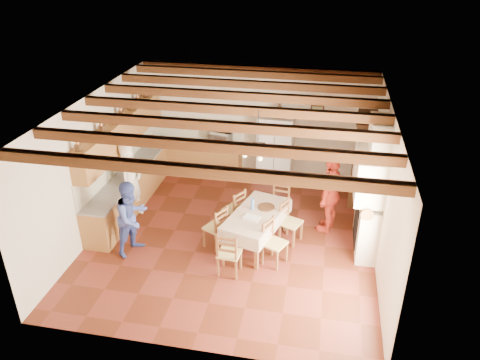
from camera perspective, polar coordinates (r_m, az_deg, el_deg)
name	(u,v)px	position (r m, az deg, el deg)	size (l,w,h in m)	color
floor	(233,237)	(10.35, -0.86, -6.91)	(6.00, 6.50, 0.02)	#532011
ceiling	(232,105)	(9.01, -1.00, 9.18)	(6.00, 6.50, 0.02)	silver
wall_back	(257,121)	(12.54, 2.13, 7.16)	(6.00, 0.02, 3.00)	beige
wall_front	(187,275)	(6.92, -6.54, -11.43)	(6.00, 0.02, 3.00)	beige
wall_left	(96,163)	(10.57, -17.13, 1.94)	(0.02, 6.50, 3.00)	beige
wall_right	(384,189)	(9.50, 17.14, -1.00)	(0.02, 6.50, 3.00)	beige
ceiling_beams	(232,110)	(9.04, -0.99, 8.58)	(6.00, 6.30, 0.16)	#34200D
lower_cabinets_left	(134,186)	(11.74, -12.83, -0.72)	(0.60, 4.30, 0.86)	olive
lower_cabinets_back	(200,158)	(12.97, -4.95, 2.68)	(2.30, 0.60, 0.86)	olive
countertop_left	(132,170)	(11.54, -13.06, 1.25)	(0.62, 4.30, 0.04)	gray
countertop_back	(199,143)	(12.79, -5.03, 4.52)	(2.34, 0.62, 0.04)	gray
backsplash_left	(119,157)	(11.52, -14.53, 2.79)	(0.03, 4.30, 0.60)	beige
backsplash_back	(201,128)	(12.93, -4.75, 6.31)	(2.30, 0.03, 0.60)	beige
upper_cabinets	(122,131)	(11.21, -14.17, 5.76)	(0.35, 4.20, 0.70)	olive
fireplace	(367,187)	(9.69, 15.28, -0.82)	(0.56, 1.60, 2.80)	beige
wall_picture	(317,113)	(12.27, 9.38, 8.09)	(0.34, 0.03, 0.42)	black
refrigerator	(276,148)	(12.42, 4.38, 3.91)	(0.90, 0.74, 1.80)	white
hutch	(363,159)	(11.69, 14.76, 2.46)	(0.50, 1.19, 2.16)	#392710
dining_table	(257,216)	(9.75, 2.03, -4.46)	(1.32, 1.92, 0.77)	beige
chandelier	(258,147)	(9.02, 2.20, 4.03)	(0.47, 0.47, 0.03)	black
chair_left_near	(215,226)	(9.81, -3.03, -5.68)	(0.42, 0.40, 0.96)	brown
chair_left_far	(234,208)	(10.42, -0.77, -3.49)	(0.42, 0.40, 0.96)	brown
chair_right_near	(275,243)	(9.33, 4.27, -7.64)	(0.42, 0.40, 0.96)	brown
chair_right_far	(291,222)	(10.00, 6.24, -5.11)	(0.42, 0.40, 0.96)	brown
chair_end_near	(229,253)	(9.04, -1.31, -8.84)	(0.42, 0.40, 0.96)	brown
chair_end_far	(279,201)	(10.76, 4.83, -2.51)	(0.42, 0.40, 0.96)	brown
person_man	(131,181)	(10.91, -13.12, -0.11)	(0.67, 0.44, 1.84)	white
person_woman_blue	(132,218)	(9.73, -13.03, -4.49)	(0.78, 0.60, 1.60)	#3E4FA2
person_woman_red	(331,194)	(10.33, 10.98, -1.70)	(1.04, 0.43, 1.78)	red
microwave	(220,139)	(12.58, -2.43, 5.08)	(0.57, 0.39, 0.32)	silver
fridge_vase	(279,110)	(12.04, 4.84, 8.50)	(0.30, 0.30, 0.31)	#392710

